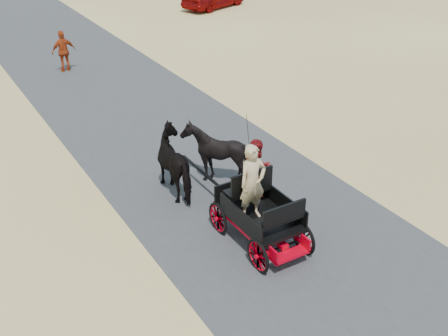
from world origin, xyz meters
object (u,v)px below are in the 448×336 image
pedestrian (64,51)px  horse_left (179,163)px  horse_right (215,153)px  carriage (260,228)px

pedestrian → horse_left: bearing=85.1°
horse_right → carriage: bearing=79.6°
carriage → horse_left: size_ratio=1.20×
horse_right → pedestrian: pedestrian is taller
horse_right → pedestrian: 11.29m
carriage → horse_left: horse_left is taller
horse_left → pedestrian: (0.36, 11.26, 0.02)m
horse_left → horse_right: (1.10, 0.00, 0.00)m
horse_left → pedestrian: pedestrian is taller
horse_left → horse_right: 1.10m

